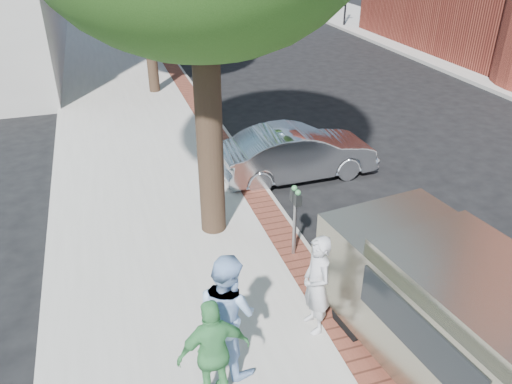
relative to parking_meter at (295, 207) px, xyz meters
name	(u,v)px	position (x,y,z in m)	size (l,w,h in m)	color
ground	(269,282)	(-0.68, -0.51, -1.21)	(120.00, 120.00, 0.00)	black
sidewalk	(140,133)	(-2.18, 7.49, -1.13)	(5.00, 60.00, 0.15)	#9E9991
brick_strip	(209,123)	(0.02, 7.49, -1.05)	(0.60, 60.00, 0.01)	brown
curb	(220,124)	(0.37, 7.49, -1.13)	(0.10, 60.00, 0.15)	gray
parking_meter	(295,207)	(0.00, 0.00, 0.00)	(0.12, 0.32, 1.47)	gray
person_gray	(317,285)	(-0.43, -1.97, -0.20)	(0.62, 0.41, 1.71)	#B3B2B7
person_officer	(227,312)	(-1.92, -2.25, -0.10)	(0.93, 0.73, 1.92)	#9BC0F0
person_green	(214,352)	(-2.25, -2.80, -0.22)	(0.98, 0.41, 1.68)	#469A54
sedan_silver	(297,153)	(1.42, 3.39, -0.53)	(1.42, 4.07, 1.34)	#B0B2B8
bg_car	(175,31)	(1.02, 19.58, -0.43)	(1.83, 4.54, 1.55)	black
van	(475,329)	(1.18, -3.58, -0.11)	(2.71, 5.63, 2.01)	gray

